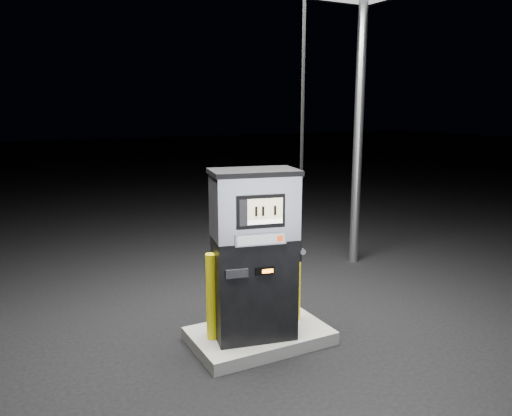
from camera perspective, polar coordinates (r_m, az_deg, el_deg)
name	(u,v)px	position (r m, az deg, el deg)	size (l,w,h in m)	color
ground	(259,342)	(6.16, 0.40, -15.02)	(80.00, 80.00, 0.00)	black
pump_island	(259,336)	(6.13, 0.40, -14.39)	(1.60, 1.00, 0.15)	gray
fuel_dispenser	(254,253)	(5.61, -0.17, -5.16)	(1.12, 0.76, 4.01)	black
bollard_left	(212,297)	(5.73, -5.06, -10.06)	(0.13, 0.13, 1.00)	yellow
bollard_right	(295,282)	(6.24, 4.53, -8.39)	(0.13, 0.13, 0.97)	yellow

